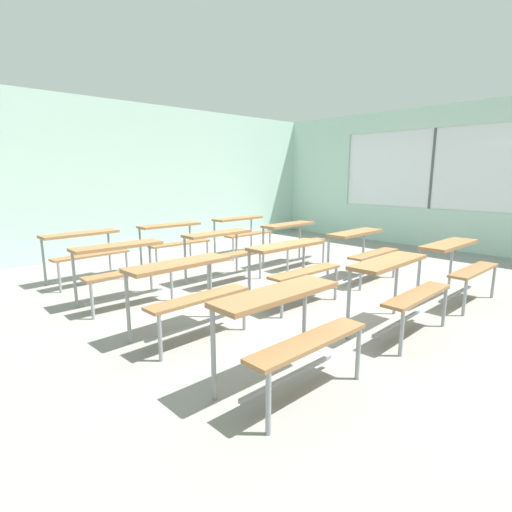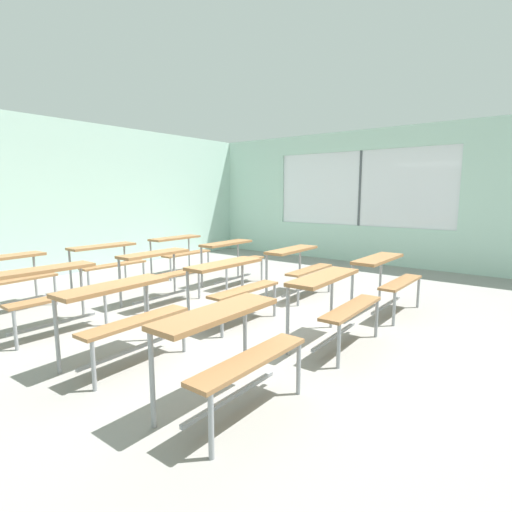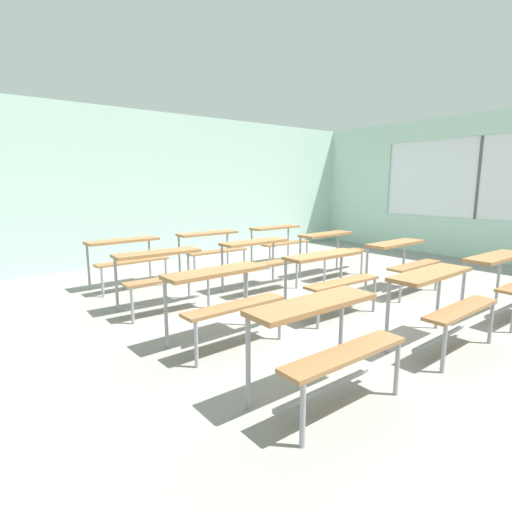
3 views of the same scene
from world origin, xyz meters
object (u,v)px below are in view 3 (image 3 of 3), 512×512
at_px(desk_bench_r0c0, 324,328).
at_px(desk_bench_r2c0, 161,266).
at_px(desk_bench_r0c2, 505,271).
at_px(desk_bench_r1c2, 402,255).
at_px(desk_bench_r1c0, 223,289).
at_px(desk_bench_r2c1, 259,253).
at_px(desk_bench_r3c1, 211,243).
at_px(desk_bench_r1c1, 330,269).
at_px(desk_bench_r0c1, 440,292).
at_px(desk_bench_r3c0, 126,252).
at_px(desk_bench_r3c2, 279,236).
at_px(desk_bench_r2c2, 331,244).

bearing_deg(desk_bench_r0c0, desk_bench_r2c0, 89.69).
relative_size(desk_bench_r0c2, desk_bench_r1c2, 0.99).
relative_size(desk_bench_r0c0, desk_bench_r1c0, 0.98).
relative_size(desk_bench_r2c1, desk_bench_r3c1, 1.00).
distance_m(desk_bench_r1c1, desk_bench_r2c1, 1.40).
height_order(desk_bench_r0c1, desk_bench_r3c0, same).
height_order(desk_bench_r2c0, desk_bench_r3c2, same).
xyz_separation_m(desk_bench_r0c0, desk_bench_r3c0, (0.05, 4.12, 0.00)).
relative_size(desk_bench_r0c2, desk_bench_r2c1, 0.99).
xyz_separation_m(desk_bench_r1c0, desk_bench_r1c1, (1.55, -0.02, 0.00)).
bearing_deg(desk_bench_r1c1, desk_bench_r3c1, 90.75).
bearing_deg(desk_bench_r2c1, desk_bench_r0c0, -120.59).
xyz_separation_m(desk_bench_r0c1, desk_bench_r1c1, (-0.06, 1.36, 0.00)).
distance_m(desk_bench_r0c1, desk_bench_r2c1, 2.77).
relative_size(desk_bench_r0c2, desk_bench_r2c0, 0.99).
bearing_deg(desk_bench_r2c2, desk_bench_r1c1, -140.76).
xyz_separation_m(desk_bench_r2c1, desk_bench_r3c2, (1.56, 1.34, 0.00)).
bearing_deg(desk_bench_r3c2, desk_bench_r2c2, -90.98).
bearing_deg(desk_bench_r3c1, desk_bench_r2c1, -88.62).
relative_size(desk_bench_r0c0, desk_bench_r3c0, 0.98).
distance_m(desk_bench_r1c2, desk_bench_r3c0, 4.15).
bearing_deg(desk_bench_r1c1, desk_bench_r3c2, 60.94).
bearing_deg(desk_bench_r1c2, desk_bench_r2c0, 154.32).
relative_size(desk_bench_r1c1, desk_bench_r2c0, 0.99).
height_order(desk_bench_r3c0, desk_bench_r3c2, same).
xyz_separation_m(desk_bench_r2c1, desk_bench_r3c1, (-0.01, 1.35, 0.00)).
xyz_separation_m(desk_bench_r2c2, desk_bench_r3c1, (-1.58, 1.37, 0.00)).
distance_m(desk_bench_r0c0, desk_bench_r2c1, 3.16).
distance_m(desk_bench_r1c0, desk_bench_r3c2, 4.14).
bearing_deg(desk_bench_r0c1, desk_bench_r1c1, 90.76).
xyz_separation_m(desk_bench_r1c0, desk_bench_r3c0, (0.04, 2.76, 0.00)).
relative_size(desk_bench_r2c0, desk_bench_r3c1, 1.00).
height_order(desk_bench_r0c1, desk_bench_r3c2, same).
distance_m(desk_bench_r0c1, desk_bench_r1c2, 2.06).
bearing_deg(desk_bench_r0c0, desk_bench_r0c2, -0.71).
bearing_deg(desk_bench_r0c1, desk_bench_r2c2, 59.37).
bearing_deg(desk_bench_r0c0, desk_bench_r3c0, 89.05).
height_order(desk_bench_r0c2, desk_bench_r2c2, same).
xyz_separation_m(desk_bench_r2c0, desk_bench_r3c1, (1.56, 1.34, 0.00)).
xyz_separation_m(desk_bench_r0c0, desk_bench_r1c0, (0.02, 1.36, 0.00)).
height_order(desk_bench_r1c0, desk_bench_r3c2, same).
xyz_separation_m(desk_bench_r2c1, desk_bench_r3c0, (-1.52, 1.37, 0.00)).
xyz_separation_m(desk_bench_r1c1, desk_bench_r3c1, (-0.00, 2.75, 0.00)).
bearing_deg(desk_bench_r3c1, desk_bench_r1c1, -88.95).
bearing_deg(desk_bench_r1c1, desk_bench_r1c0, 179.96).
distance_m(desk_bench_r0c2, desk_bench_r3c1, 4.41).
bearing_deg(desk_bench_r2c0, desk_bench_r1c1, -40.61).
relative_size(desk_bench_r0c0, desk_bench_r0c2, 1.00).
bearing_deg(desk_bench_r3c1, desk_bench_r2c2, -40.06).
bearing_deg(desk_bench_r3c1, desk_bench_r0c1, -88.14).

